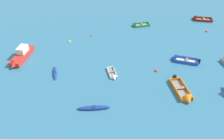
% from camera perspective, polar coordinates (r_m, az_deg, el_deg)
% --- Properties ---
extents(kayak_deep_blue_distant_center, '(0.51, 2.83, 0.27)m').
position_cam_1_polar(kayak_deep_blue_distant_center, '(29.81, -14.72, -0.86)').
color(kayak_deep_blue_distant_center, navy).
rests_on(kayak_deep_blue_distant_center, ground_plane).
extents(motor_launch_red_back_row_left, '(3.41, 5.39, 1.83)m').
position_cam_1_polar(motor_launch_red_back_row_left, '(33.80, -22.73, 3.22)').
color(motor_launch_red_back_row_left, red).
rests_on(motor_launch_red_back_row_left, ground_plane).
extents(rowboat_maroon_midfield_right, '(4.00, 2.75, 1.28)m').
position_cam_1_polar(rowboat_maroon_midfield_right, '(45.35, 21.38, 12.22)').
color(rowboat_maroon_midfield_right, '#99754C').
rests_on(rowboat_maroon_midfield_right, ground_plane).
extents(rowboat_blue_foreground_center, '(3.86, 2.92, 1.16)m').
position_cam_1_polar(rowboat_blue_foreground_center, '(32.58, 17.23, 2.56)').
color(rowboat_blue_foreground_center, beige).
rests_on(rowboat_blue_foreground_center, ground_plane).
extents(rowboat_green_far_back, '(3.37, 1.34, 1.13)m').
position_cam_1_polar(rowboat_green_far_back, '(40.33, 6.41, 11.40)').
color(rowboat_green_far_back, gray).
rests_on(rowboat_green_far_back, ground_plane).
extents(rowboat_white_outer_right, '(0.92, 2.70, 0.82)m').
position_cam_1_polar(rowboat_white_outer_right, '(28.33, 0.35, -1.77)').
color(rowboat_white_outer_right, gray).
rests_on(rowboat_white_outer_right, ground_plane).
extents(rowboat_orange_cluster_outer, '(1.71, 4.58, 1.31)m').
position_cam_1_polar(rowboat_orange_cluster_outer, '(27.03, 18.41, -6.42)').
color(rowboat_orange_cluster_outer, gray).
rests_on(rowboat_orange_cluster_outer, ground_plane).
extents(kayak_deep_blue_outer_left, '(3.68, 1.23, 0.35)m').
position_cam_1_polar(kayak_deep_blue_outer_left, '(24.51, -4.78, -9.92)').
color(kayak_deep_blue_outer_left, navy).
rests_on(kayak_deep_blue_outer_left, ground_plane).
extents(mooring_buoy_outer_edge, '(0.43, 0.43, 0.43)m').
position_cam_1_polar(mooring_buoy_outer_edge, '(41.73, 23.51, 9.05)').
color(mooring_buoy_outer_edge, red).
rests_on(mooring_buoy_outer_edge, ground_plane).
extents(mooring_buoy_between_boats_left, '(0.47, 0.47, 0.47)m').
position_cam_1_polar(mooring_buoy_between_boats_left, '(29.93, 11.46, -0.40)').
color(mooring_buoy_between_boats_left, red).
rests_on(mooring_buoy_between_boats_left, ground_plane).
extents(mooring_buoy_between_boats_right, '(0.31, 0.31, 0.31)m').
position_cam_1_polar(mooring_buoy_between_boats_right, '(37.34, -5.48, 8.81)').
color(mooring_buoy_between_boats_right, red).
rests_on(mooring_buoy_between_boats_right, ground_plane).
extents(mooring_buoy_trailing, '(0.46, 0.46, 0.46)m').
position_cam_1_polar(mooring_buoy_trailing, '(36.14, -11.05, 7.13)').
color(mooring_buoy_trailing, yellow).
rests_on(mooring_buoy_trailing, ground_plane).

